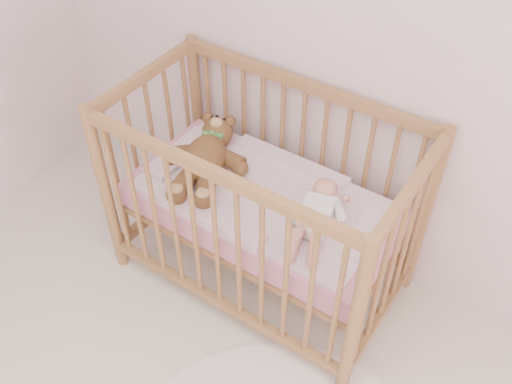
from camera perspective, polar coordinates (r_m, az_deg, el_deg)
The scene contains 6 objects.
wall_back at distance 2.28m, azimuth 16.24°, elevation 15.68°, with size 4.00×0.02×2.70m, color white.
crib at distance 2.64m, azimuth 0.61°, elevation -1.26°, with size 1.36×0.76×1.00m, color #9B6741, non-canonical shape.
mattress at distance 2.65m, azimuth 0.60°, elevation -1.49°, with size 1.22×0.62×0.13m, color pink.
blanket at distance 2.59m, azimuth 0.62°, elevation -0.32°, with size 1.10×0.58×0.06m, color #EAA1BC, non-canonical shape.
baby at distance 2.43m, azimuth 6.07°, elevation -1.96°, with size 0.24×0.50×0.12m, color white, non-canonical shape.
teddy_bear at distance 2.66m, azimuth -5.11°, elevation 3.29°, with size 0.43×0.60×0.17m, color brown, non-canonical shape.
Camera 1 is at (0.58, 0.04, 2.36)m, focal length 40.00 mm.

